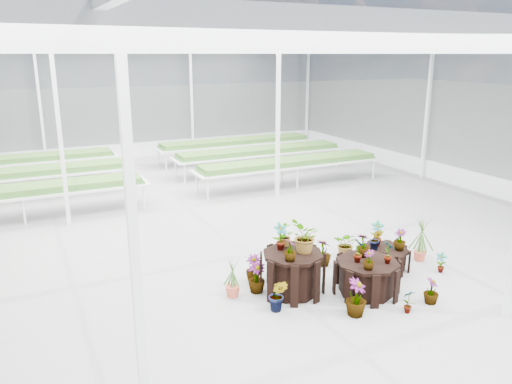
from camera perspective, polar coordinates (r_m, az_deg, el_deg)
name	(u,v)px	position (r m, az deg, el deg)	size (l,w,h in m)	color
ground_plane	(241,261)	(10.57, -1.68, -7.88)	(24.00, 24.00, 0.00)	gray
greenhouse_shell	(241,156)	(9.90, -1.78, 4.16)	(18.00, 24.00, 4.50)	white
steel_frame	(241,156)	(9.90, -1.78, 4.16)	(18.00, 24.00, 4.50)	silver
nursery_benches	(152,171)	(16.97, -11.75, 2.33)	(16.00, 7.00, 0.84)	silver
plinth_tall	(292,273)	(9.13, 4.19, -9.18)	(1.14, 1.14, 0.78)	black
plinth_mid	(367,277)	(9.35, 12.53, -9.47)	(1.17, 1.17, 0.62)	black
plinth_low	(384,258)	(10.47, 14.47, -7.36)	(0.97, 0.97, 0.43)	black
nursery_plants	(336,254)	(9.59, 9.11, -7.01)	(4.57, 2.87, 1.38)	#385E25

